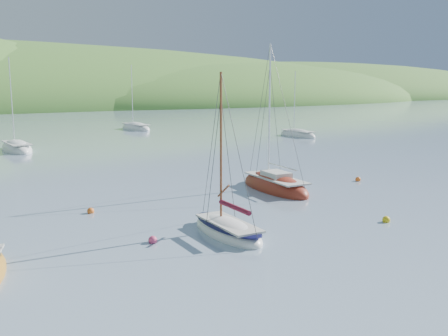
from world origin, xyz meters
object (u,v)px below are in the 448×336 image
distant_sloop_a (17,149)px  distant_sloop_b (136,128)px  sloop_red (275,187)px  distant_sloop_d (298,135)px  daysailer_white (228,230)px

distant_sloop_a → distant_sloop_b: (21.53, 17.52, 0.00)m
sloop_red → distant_sloop_b: distant_sloop_b is taller
distant_sloop_d → distant_sloop_a: bearing=172.8°
sloop_red → distant_sloop_b: (10.46, 49.27, -0.02)m
distant_sloop_b → daysailer_white: bearing=-112.9°
daysailer_white → distant_sloop_b: 59.35m
distant_sloop_b → distant_sloop_d: size_ratio=1.14×
daysailer_white → sloop_red: sloop_red is taller
sloop_red → distant_sloop_b: size_ratio=0.96×
distant_sloop_a → daysailer_white: bearing=-87.7°
distant_sloop_a → distant_sloop_b: bearing=37.7°
distant_sloop_a → distant_sloop_b: 27.76m
sloop_red → distant_sloop_a: bearing=115.9°
daysailer_white → distant_sloop_a: size_ratio=0.76×
daysailer_white → distant_sloop_d: bearing=48.1°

